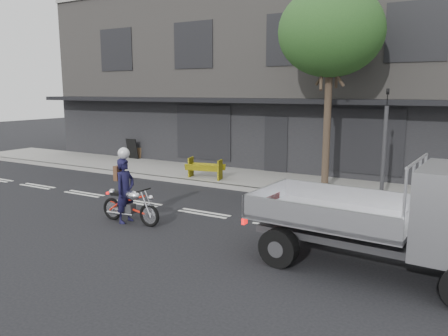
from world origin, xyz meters
TOP-DOWN VIEW (x-y plane):
  - ground at (0.00, 0.00)m, footprint 80.00×80.00m
  - sidewalk at (0.00, 4.70)m, footprint 32.00×3.20m
  - kerb at (0.00, 3.10)m, footprint 32.00×0.20m
  - building_main at (0.00, 11.30)m, footprint 26.00×10.00m
  - street_tree at (2.20, 4.20)m, footprint 3.40×3.40m
  - traffic_light_pole at (4.20, 3.35)m, footprint 0.12×0.12m
  - motorcycle at (-1.20, -1.72)m, footprint 1.88×0.55m
  - rider at (-1.35, -1.72)m, footprint 0.41×0.63m
  - flatbed_ute at (6.13, -1.77)m, footprint 4.97×2.28m
  - construction_barrier at (-2.30, 3.50)m, footprint 1.49×0.83m
  - sandwich_board at (-7.96, 6.00)m, footprint 0.62×0.42m

SIDE VIEW (x-z plane):
  - ground at x=0.00m, z-range 0.00..0.00m
  - sidewalk at x=0.00m, z-range 0.00..0.15m
  - kerb at x=0.00m, z-range 0.00..0.15m
  - motorcycle at x=-1.20m, z-range 0.01..0.98m
  - construction_barrier at x=-2.30m, z-range 0.15..0.94m
  - sandwich_board at x=-7.96m, z-range 0.15..1.14m
  - rider at x=-1.35m, z-range 0.00..1.71m
  - flatbed_ute at x=6.13m, z-range 0.16..2.41m
  - traffic_light_pole at x=4.20m, z-range -0.10..3.40m
  - building_main at x=0.00m, z-range 0.00..8.00m
  - street_tree at x=2.20m, z-range 1.90..8.65m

